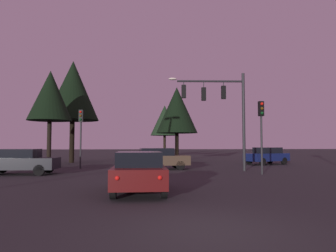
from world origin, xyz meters
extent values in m
plane|color=#262326|center=(0.00, 24.50, 0.00)|extent=(168.00, 168.00, 0.00)
cylinder|color=#232326|center=(5.82, 14.12, 3.34)|extent=(0.20, 0.20, 6.68)
cylinder|color=#232326|center=(3.55, 14.29, 6.12)|extent=(4.54, 0.50, 0.14)
ellipsoid|color=#F4EACC|center=(0.99, 14.50, 6.27)|extent=(0.56, 0.28, 0.16)
cylinder|color=#232326|center=(4.46, 14.22, 5.96)|extent=(0.05, 0.05, 0.32)
cube|color=black|center=(4.46, 14.22, 5.35)|extent=(0.32, 0.26, 0.90)
sphere|color=red|center=(4.47, 14.36, 5.63)|extent=(0.18, 0.18, 0.18)
sphere|color=#56380C|center=(4.47, 14.36, 5.35)|extent=(0.18, 0.18, 0.18)
sphere|color=#0C4219|center=(4.47, 14.36, 5.07)|extent=(0.18, 0.18, 0.18)
cylinder|color=#232326|center=(3.10, 14.33, 5.90)|extent=(0.05, 0.05, 0.44)
cube|color=black|center=(3.10, 14.33, 5.23)|extent=(0.32, 0.26, 0.90)
sphere|color=red|center=(3.11, 14.47, 5.51)|extent=(0.18, 0.18, 0.18)
sphere|color=#56380C|center=(3.11, 14.47, 5.23)|extent=(0.18, 0.18, 0.18)
sphere|color=#0C4219|center=(3.11, 14.47, 4.95)|extent=(0.18, 0.18, 0.18)
cylinder|color=#232326|center=(1.74, 14.44, 5.98)|extent=(0.05, 0.05, 0.27)
cube|color=black|center=(1.74, 14.44, 5.40)|extent=(0.32, 0.26, 0.90)
sphere|color=red|center=(1.75, 14.58, 5.68)|extent=(0.18, 0.18, 0.18)
sphere|color=#56380C|center=(1.75, 14.58, 5.40)|extent=(0.18, 0.18, 0.18)
sphere|color=#0C4219|center=(1.75, 14.58, 5.12)|extent=(0.18, 0.18, 0.18)
cylinder|color=#232326|center=(6.03, 11.64, 1.75)|extent=(0.12, 0.12, 3.50)
cube|color=black|center=(6.03, 11.64, 3.95)|extent=(0.31, 0.25, 0.90)
sphere|color=red|center=(6.03, 11.50, 4.23)|extent=(0.18, 0.18, 0.18)
sphere|color=#56380C|center=(6.03, 11.50, 3.95)|extent=(0.18, 0.18, 0.18)
sphere|color=#0C4219|center=(6.03, 11.50, 3.67)|extent=(0.18, 0.18, 0.18)
cylinder|color=#232326|center=(-5.59, 17.37, 1.74)|extent=(0.12, 0.12, 3.48)
cube|color=black|center=(-5.59, 17.37, 3.93)|extent=(0.33, 0.28, 0.90)
sphere|color=red|center=(-5.60, 17.23, 4.21)|extent=(0.18, 0.18, 0.18)
sphere|color=#56380C|center=(-5.60, 17.23, 3.93)|extent=(0.18, 0.18, 0.18)
sphere|color=#0C4219|center=(-5.60, 17.23, 3.65)|extent=(0.18, 0.18, 0.18)
cube|color=#4C0F0F|center=(-1.38, 5.46, 0.66)|extent=(1.96, 4.34, 0.68)
cube|color=black|center=(-1.38, 5.31, 1.26)|extent=(1.66, 2.35, 0.52)
cylinder|color=black|center=(-2.20, 6.89, 0.32)|extent=(0.21, 0.64, 0.64)
cylinder|color=black|center=(-0.52, 6.86, 0.32)|extent=(0.21, 0.64, 0.64)
cylinder|color=black|center=(-2.25, 4.05, 0.32)|extent=(0.21, 0.64, 0.64)
cylinder|color=black|center=(-0.57, 4.02, 0.32)|extent=(0.21, 0.64, 0.64)
sphere|color=red|center=(-2.08, 3.31, 0.76)|extent=(0.14, 0.14, 0.14)
sphere|color=red|center=(-0.76, 3.28, 0.76)|extent=(0.14, 0.14, 0.14)
cube|color=#473828|center=(0.15, 16.06, 0.66)|extent=(4.43, 2.12, 0.68)
cube|color=black|center=(0.00, 16.05, 1.26)|extent=(2.43, 1.72, 0.52)
cylinder|color=black|center=(1.51, 16.97, 0.32)|extent=(0.65, 0.25, 0.64)
cylinder|color=black|center=(1.63, 15.37, 0.32)|extent=(0.65, 0.25, 0.64)
cylinder|color=black|center=(-1.33, 16.76, 0.32)|extent=(0.65, 0.25, 0.64)
cylinder|color=black|center=(-1.21, 15.16, 0.32)|extent=(0.65, 0.25, 0.64)
sphere|color=red|center=(-2.05, 16.53, 0.76)|extent=(0.14, 0.14, 0.14)
sphere|color=red|center=(-1.96, 15.27, 0.76)|extent=(0.14, 0.14, 0.14)
cube|color=black|center=(-8.39, 13.13, 0.66)|extent=(4.38, 2.08, 0.68)
cube|color=black|center=(-8.54, 13.14, 1.26)|extent=(2.39, 1.73, 0.52)
cylinder|color=black|center=(-6.93, 13.92, 0.32)|extent=(0.65, 0.23, 0.64)
cylinder|color=black|center=(-7.01, 12.22, 0.32)|extent=(0.65, 0.23, 0.64)
cylinder|color=black|center=(-9.77, 14.04, 0.32)|extent=(0.65, 0.23, 0.64)
cube|color=#0F1947|center=(10.17, 20.56, 0.66)|extent=(4.33, 3.20, 0.68)
cube|color=black|center=(10.30, 20.62, 1.26)|extent=(2.56, 2.27, 0.52)
cylinder|color=black|center=(9.28, 19.31, 0.32)|extent=(0.67, 0.43, 0.64)
cylinder|color=black|center=(8.66, 20.83, 0.32)|extent=(0.67, 0.43, 0.64)
cylinder|color=black|center=(11.68, 20.29, 0.32)|extent=(0.67, 0.43, 0.64)
cylinder|color=black|center=(11.05, 21.81, 0.32)|extent=(0.67, 0.43, 0.64)
sphere|color=red|center=(12.24, 20.71, 0.76)|extent=(0.14, 0.14, 0.14)
sphere|color=red|center=(11.75, 21.91, 0.76)|extent=(0.14, 0.14, 0.14)
cylinder|color=black|center=(-8.53, 19.88, 1.87)|extent=(0.34, 0.34, 3.74)
cone|color=black|center=(-8.53, 19.88, 5.81)|extent=(3.56, 3.56, 4.14)
cylinder|color=black|center=(2.36, 35.10, 1.49)|extent=(0.34, 0.34, 2.99)
cone|color=black|center=(2.36, 35.10, 5.01)|extent=(3.78, 3.78, 4.05)
cylinder|color=black|center=(2.85, 26.41, 1.50)|extent=(0.40, 0.40, 3.00)
cone|color=black|center=(2.85, 26.41, 5.46)|extent=(4.40, 4.40, 4.92)
cylinder|color=black|center=(-7.76, 25.19, 2.09)|extent=(0.47, 0.47, 4.18)
cone|color=black|center=(-7.76, 25.19, 7.16)|extent=(5.13, 5.13, 5.96)
camera|label=1|loc=(-1.53, -6.49, 1.80)|focal=33.45mm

